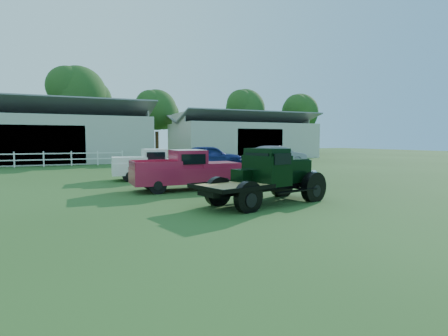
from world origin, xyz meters
name	(u,v)px	position (x,y,z in m)	size (l,w,h in m)	color
ground	(233,201)	(0.00, 0.00, 0.00)	(120.00, 120.00, 0.00)	#2B4B1D
shed_left	(47,132)	(-7.00, 26.00, 2.80)	(18.80, 10.20, 5.60)	#ABAD99
shed_right	(242,136)	(14.00, 27.00, 2.60)	(16.80, 9.20, 5.20)	#ABAD99
fence_rail	(29,159)	(-8.00, 20.00, 0.60)	(14.20, 0.16, 1.20)	white
tree_b	(79,109)	(-4.00, 34.00, 5.75)	(6.90, 6.90, 11.50)	#2C5422
tree_c	(157,121)	(5.00, 33.00, 4.50)	(5.40, 5.40, 9.00)	#2C5422
tree_d	(245,119)	(18.00, 34.00, 5.00)	(6.00, 6.00, 10.00)	#2C5422
tree_e	(300,122)	(26.00, 32.00, 4.75)	(5.70, 5.70, 9.50)	#2C5422
vintage_flatbed	(265,176)	(0.76, -0.85, 0.91)	(4.62, 1.83, 1.83)	black
red_pickup	(186,170)	(-0.64, 3.30, 0.85)	(4.68, 1.80, 1.71)	#AF1B3C
white_pickup	(153,165)	(-1.09, 7.70, 0.80)	(4.33, 1.68, 1.59)	white
misc_car_blue	(210,156)	(4.84, 14.37, 0.85)	(2.00, 4.98, 1.70)	navy
misc_car_grey	(277,156)	(9.91, 12.85, 0.81)	(1.72, 4.94, 1.63)	slate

